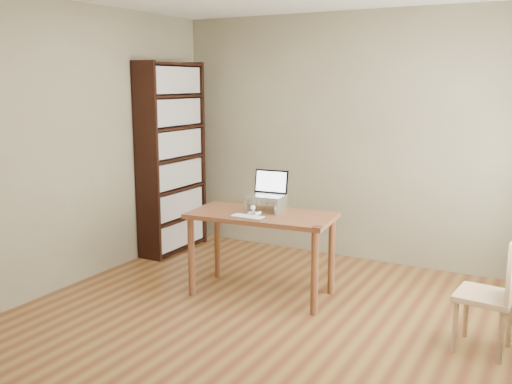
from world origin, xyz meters
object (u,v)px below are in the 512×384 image
desk (262,225)px  cat (266,204)px  bookshelf (172,158)px  chair (495,291)px  laptop (269,190)px  keyboard (248,217)px

desk → cat: (-0.01, 0.11, 0.17)m
bookshelf → chair: (3.48, -0.95, -0.59)m
bookshelf → laptop: 1.65m
chair → laptop: bearing=175.3°
bookshelf → chair: size_ratio=2.47×
bookshelf → laptop: size_ratio=6.30×
bookshelf → chair: bookshelf is taller
laptop → cat: bearing=-118.7°
bookshelf → chair: 3.66m
laptop → keyboard: laptop is taller
bookshelf → desk: bookshelf is taller
laptop → keyboard: (-0.02, -0.36, -0.18)m
bookshelf → cat: 1.67m
desk → laptop: (-0.00, 0.14, 0.30)m
bookshelf → keyboard: 1.82m
keyboard → cat: (0.01, 0.33, 0.05)m
bookshelf → cat: size_ratio=4.39×
bookshelf → cat: bookshelf is taller
bookshelf → keyboard: size_ratio=7.06×
laptop → keyboard: size_ratio=1.12×
cat → keyboard: bearing=-86.3°
desk → chair: size_ratio=1.55×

